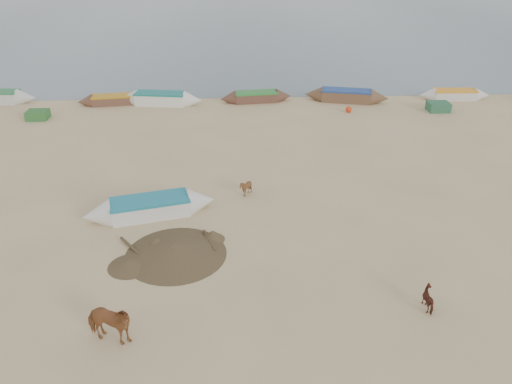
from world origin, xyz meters
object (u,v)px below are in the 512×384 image
near_canoe (150,207)px  cow_adult (109,324)px  calf_front (246,188)px  calf_right (431,299)px

near_canoe → cow_adult: bearing=-105.1°
calf_front → calf_right: size_ratio=1.13×
cow_adult → calf_front: 10.74m
cow_adult → calf_front: cow_adult is taller
calf_front → calf_right: (6.10, -8.59, -0.05)m
cow_adult → calf_right: cow_adult is taller
cow_adult → near_canoe: bearing=17.8°
calf_front → near_canoe: calf_front is taller
calf_right → near_canoe: 12.54m
calf_right → near_canoe: size_ratio=0.13×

